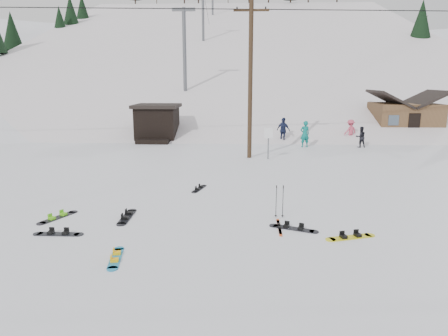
{
  "coord_description": "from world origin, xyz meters",
  "views": [
    {
      "loc": [
        1.45,
        -9.72,
        4.62
      ],
      "look_at": [
        0.85,
        4.74,
        1.4
      ],
      "focal_mm": 32.0,
      "sensor_mm": 36.0,
      "label": 1
    }
  ],
  "objects_px": {
    "utility_pole": "(250,78)",
    "hero_skis": "(279,227)",
    "cabin": "(404,118)",
    "hero_snowboard": "(116,258)"
  },
  "relations": [
    {
      "from": "utility_pole",
      "to": "cabin",
      "type": "distance_m",
      "value": 16.71
    },
    {
      "from": "utility_pole",
      "to": "hero_skis",
      "type": "relative_size",
      "value": 5.92
    },
    {
      "from": "cabin",
      "to": "hero_snowboard",
      "type": "height_order",
      "value": "cabin"
    },
    {
      "from": "utility_pole",
      "to": "hero_skis",
      "type": "bearing_deg",
      "value": -86.46
    },
    {
      "from": "cabin",
      "to": "hero_snowboard",
      "type": "bearing_deg",
      "value": -124.89
    },
    {
      "from": "utility_pole",
      "to": "hero_skis",
      "type": "height_order",
      "value": "utility_pole"
    },
    {
      "from": "hero_snowboard",
      "to": "cabin",
      "type": "bearing_deg",
      "value": -44.15
    },
    {
      "from": "cabin",
      "to": "hero_skis",
      "type": "relative_size",
      "value": 3.54
    },
    {
      "from": "hero_snowboard",
      "to": "utility_pole",
      "type": "bearing_deg",
      "value": -24.36
    },
    {
      "from": "utility_pole",
      "to": "cabin",
      "type": "bearing_deg",
      "value": 37.56
    }
  ]
}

